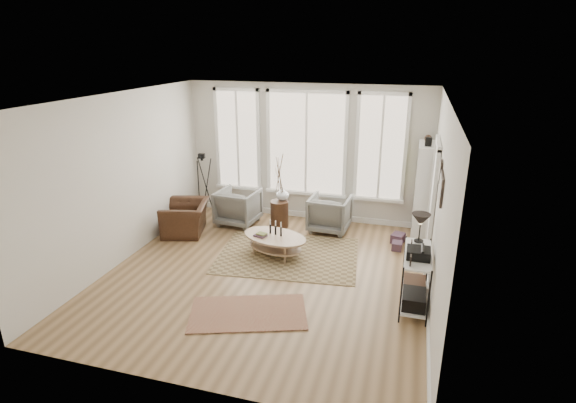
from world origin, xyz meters
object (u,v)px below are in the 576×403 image
(low_shelf, at_px, (416,273))
(coffee_table, at_px, (274,240))
(armchair_right, at_px, (330,213))
(side_table, at_px, (279,192))
(accent_chair, at_px, (186,218))
(armchair_left, at_px, (238,207))
(bookcase, at_px, (423,192))

(low_shelf, relative_size, coffee_table, 0.94)
(armchair_right, height_order, side_table, side_table)
(side_table, xyz_separation_m, accent_chair, (-1.74, -0.82, -0.44))
(side_table, height_order, accent_chair, side_table)
(armchair_right, distance_m, side_table, 1.12)
(side_table, bearing_deg, coffee_table, -76.90)
(armchair_left, xyz_separation_m, accent_chair, (-0.84, -0.75, -0.06))
(armchair_right, bearing_deg, low_shelf, 129.07)
(coffee_table, bearing_deg, side_table, 103.10)
(bookcase, relative_size, low_shelf, 1.58)
(coffee_table, height_order, accent_chair, accent_chair)
(side_table, distance_m, accent_chair, 1.97)
(armchair_right, bearing_deg, armchair_left, 8.35)
(armchair_left, height_order, accent_chair, armchair_left)
(bookcase, xyz_separation_m, accent_chair, (-4.56, -1.01, -0.64))
(armchair_right, relative_size, side_table, 0.51)
(accent_chair, bearing_deg, bookcase, 86.49)
(low_shelf, distance_m, accent_chair, 4.76)
(armchair_left, xyz_separation_m, armchair_right, (1.94, 0.16, -0.01))
(side_table, bearing_deg, accent_chair, -154.84)
(accent_chair, bearing_deg, coffee_table, 59.89)
(low_shelf, bearing_deg, armchair_left, 148.37)
(low_shelf, distance_m, side_table, 3.63)
(armchair_right, bearing_deg, coffee_table, 66.25)
(bookcase, xyz_separation_m, side_table, (-2.83, -0.20, -0.20))
(armchair_right, bearing_deg, accent_chair, 21.70)
(coffee_table, bearing_deg, accent_chair, 165.89)
(low_shelf, distance_m, armchair_left, 4.31)
(bookcase, bearing_deg, coffee_table, -148.80)
(low_shelf, height_order, armchair_left, low_shelf)
(armchair_left, height_order, armchair_right, armchair_left)
(low_shelf, relative_size, accent_chair, 1.33)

